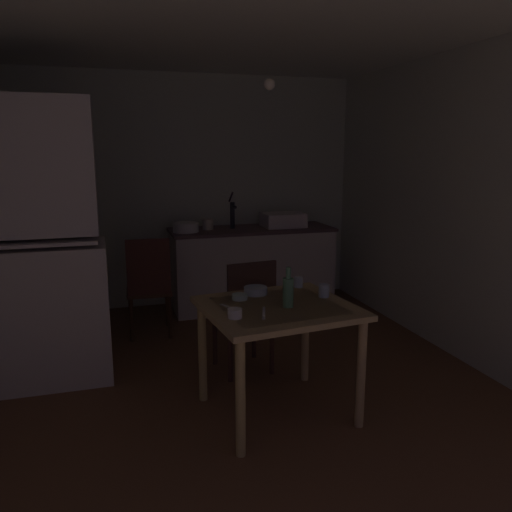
{
  "coord_description": "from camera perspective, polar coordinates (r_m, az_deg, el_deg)",
  "views": [
    {
      "loc": [
        -0.87,
        -3.33,
        1.69
      ],
      "look_at": [
        0.18,
        0.16,
        0.92
      ],
      "focal_mm": 35.51,
      "sensor_mm": 36.0,
      "label": 1
    }
  ],
  "objects": [
    {
      "name": "mug_dark",
      "position": [
        3.6,
        4.79,
        -2.95
      ],
      "size": [
        0.06,
        0.06,
        0.07
      ],
      "primitive_type": "cylinder",
      "color": "#9EB2C6",
      "rests_on": "dining_table"
    },
    {
      "name": "dining_table",
      "position": [
        3.22,
        2.49,
        -7.34
      ],
      "size": [
        1.0,
        0.92,
        0.73
      ],
      "color": "tan",
      "rests_on": "ground"
    },
    {
      "name": "mixing_bowl_counter",
      "position": [
        5.22,
        -7.92,
        3.22
      ],
      "size": [
        0.26,
        0.26,
        0.1
      ],
      "primitive_type": "cylinder",
      "color": "white",
      "rests_on": "counter_cabinet"
    },
    {
      "name": "serving_bowl_wide",
      "position": [
        3.31,
        -1.86,
        -4.61
      ],
      "size": [
        0.1,
        0.1,
        0.03
      ],
      "primitive_type": "cylinder",
      "color": "#ADD1C1",
      "rests_on": "dining_table"
    },
    {
      "name": "sink_basin",
      "position": [
        5.53,
        3.07,
        4.11
      ],
      "size": [
        0.44,
        0.34,
        0.15
      ],
      "color": "white",
      "rests_on": "counter_cabinet"
    },
    {
      "name": "teacup_mint",
      "position": [
        3.38,
        7.67,
        -3.89
      ],
      "size": [
        0.07,
        0.07,
        0.08
      ],
      "primitive_type": "cylinder",
      "color": "#9EB2C6",
      "rests_on": "dining_table"
    },
    {
      "name": "pendant_bulb",
      "position": [
        3.68,
        1.52,
        18.77
      ],
      "size": [
        0.08,
        0.08,
        0.08
      ],
      "primitive_type": "sphere",
      "color": "#F9EFCC"
    },
    {
      "name": "stoneware_crock",
      "position": [
        5.36,
        -5.44,
        3.58
      ],
      "size": [
        0.11,
        0.11,
        0.11
      ],
      "primitive_type": "cylinder",
      "color": "beige",
      "rests_on": "counter_cabinet"
    },
    {
      "name": "table_knife",
      "position": [
        3.03,
        0.88,
        -6.43
      ],
      "size": [
        0.08,
        0.21,
        0.0
      ],
      "primitive_type": "cube",
      "rotation": [
        0.0,
        0.0,
        4.39
      ],
      "color": "silver",
      "rests_on": "dining_table"
    },
    {
      "name": "hand_pump",
      "position": [
        5.4,
        -2.66,
        4.9
      ],
      "size": [
        0.05,
        0.27,
        0.39
      ],
      "color": "#232328",
      "rests_on": "counter_cabinet"
    },
    {
      "name": "soup_bowl_small",
      "position": [
        3.42,
        -0.05,
        -3.91
      ],
      "size": [
        0.16,
        0.16,
        0.05
      ],
      "primitive_type": "cylinder",
      "color": "#9EB2C6",
      "rests_on": "dining_table"
    },
    {
      "name": "teaspoon_near_bowl",
      "position": [
        3.16,
        -3.24,
        -5.72
      ],
      "size": [
        0.07,
        0.13,
        0.0
      ],
      "primitive_type": "cube",
      "rotation": [
        0.0,
        0.0,
        1.93
      ],
      "color": "beige",
      "rests_on": "dining_table"
    },
    {
      "name": "ground_plane",
      "position": [
        3.83,
        -2.0,
        -14.23
      ],
      "size": [
        5.29,
        5.29,
        0.0
      ],
      "primitive_type": "plane",
      "color": "brown"
    },
    {
      "name": "counter_cabinet",
      "position": [
        5.52,
        -0.47,
        -1.26
      ],
      "size": [
        1.74,
        0.64,
        0.86
      ],
      "color": "silver",
      "rests_on": "ground"
    },
    {
      "name": "chair_by_counter",
      "position": [
        4.69,
        -11.96,
        -3.29
      ],
      "size": [
        0.42,
        0.42,
        0.93
      ],
      "color": "#3B2414",
      "rests_on": "ground"
    },
    {
      "name": "ceiling_slab",
      "position": [
        3.54,
        -2.33,
        25.5
      ],
      "size": [
        3.81,
        4.39,
        0.1
      ],
      "primitive_type": "cube",
      "color": "silver"
    },
    {
      "name": "mug_tall",
      "position": [
        2.95,
        -2.39,
        -6.47
      ],
      "size": [
        0.08,
        0.08,
        0.06
      ],
      "primitive_type": "cylinder",
      "color": "white",
      "rests_on": "dining_table"
    },
    {
      "name": "hutch_cabinet",
      "position": [
        3.93,
        -23.56,
        0.17
      ],
      "size": [
        0.96,
        0.54,
        2.04
      ],
      "color": "silver",
      "rests_on": "ground"
    },
    {
      "name": "wall_right",
      "position": [
        4.36,
        22.98,
        5.0
      ],
      "size": [
        0.1,
        4.39,
        2.47
      ],
      "primitive_type": "cube",
      "color": "beige",
      "rests_on": "ground"
    },
    {
      "name": "chair_far_side",
      "position": [
        3.85,
        -1.13,
        -6.46
      ],
      "size": [
        0.45,
        0.45,
        0.89
      ],
      "color": "#3B221B",
      "rests_on": "ground"
    },
    {
      "name": "wall_back",
      "position": [
        5.61,
        -7.86,
        7.17
      ],
      "size": [
        3.81,
        0.1,
        2.47
      ],
      "primitive_type": "cube",
      "color": "beige",
      "rests_on": "ground"
    },
    {
      "name": "glass_bottle",
      "position": [
        3.13,
        3.64,
        -3.98
      ],
      "size": [
        0.07,
        0.07,
        0.25
      ],
      "color": "#4C7F56",
      "rests_on": "dining_table"
    }
  ]
}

